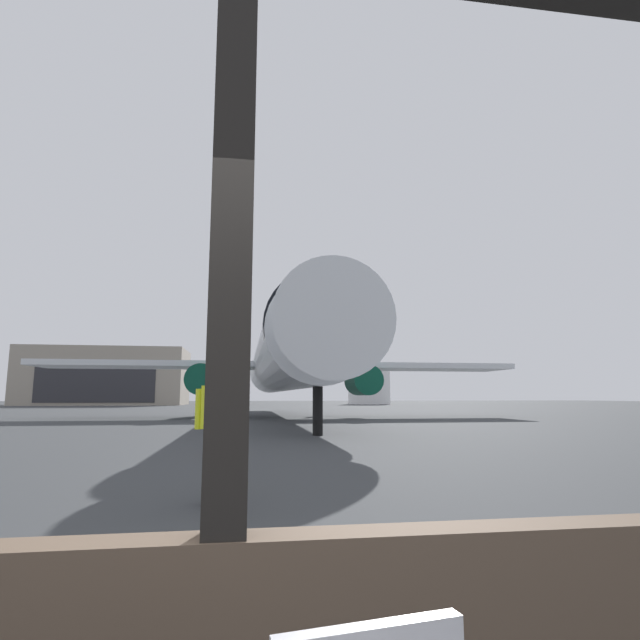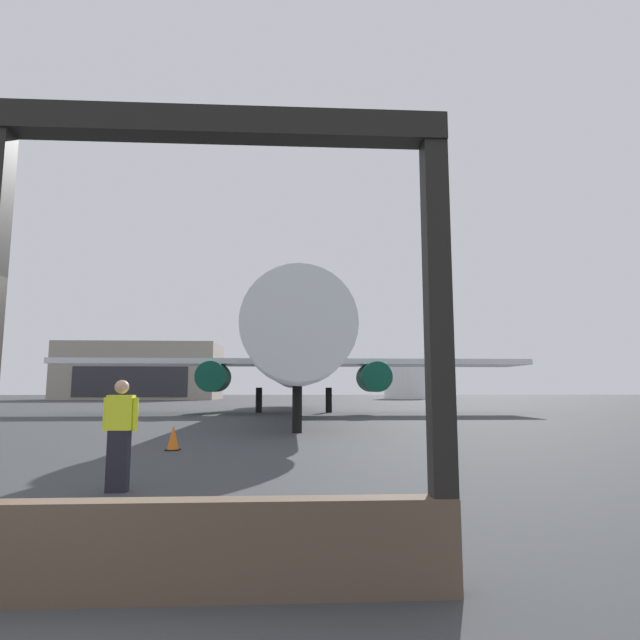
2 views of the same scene
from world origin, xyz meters
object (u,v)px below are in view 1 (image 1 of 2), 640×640
object	(u,v)px
traffic_cone	(212,441)
distant_hangar	(108,377)
ground_crew_worker	(216,432)
fuel_storage_tank	(369,388)
airplane	(285,360)

from	to	relation	value
traffic_cone	distant_hangar	world-z (taller)	distant_hangar
ground_crew_worker	distant_hangar	xyz separation A→B (m)	(-21.11, 78.14, 3.52)
traffic_cone	ground_crew_worker	bearing A→B (deg)	-86.22
ground_crew_worker	traffic_cone	bearing A→B (deg)	93.78
ground_crew_worker	traffic_cone	world-z (taller)	ground_crew_worker
fuel_storage_tank	airplane	bearing A→B (deg)	-109.60
airplane	ground_crew_worker	bearing A→B (deg)	-96.54
airplane	distant_hangar	size ratio (longest dim) A/B	1.53
airplane	traffic_cone	distance (m)	20.62
airplane	distant_hangar	xyz separation A→B (m)	(-24.07, 52.38, 0.76)
ground_crew_worker	traffic_cone	size ratio (longest dim) A/B	2.65
distant_hangar	airplane	bearing A→B (deg)	-65.32
airplane	distant_hangar	bearing A→B (deg)	114.68
traffic_cone	fuel_storage_tank	xyz separation A→B (m)	(22.58, 74.15, 2.57)
traffic_cone	distant_hangar	xyz separation A→B (m)	(-20.74, 72.45, 4.11)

